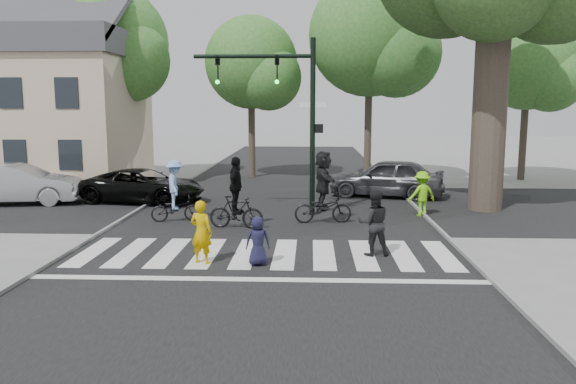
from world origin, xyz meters
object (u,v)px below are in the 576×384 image
(cyclist_right, at_px, (323,191))
(cyclist_mid, at_px, (236,199))
(pedestrian_adult, at_px, (374,223))
(car_silver, at_px, (18,184))
(pedestrian_woman, at_px, (201,232))
(pedestrian_child, at_px, (258,241))
(car_suv, at_px, (144,186))
(traffic_signal, at_px, (288,102))
(cyclist_left, at_px, (176,195))
(car_grey, at_px, (386,178))

(cyclist_right, bearing_deg, cyclist_mid, -160.75)
(pedestrian_adult, height_order, car_silver, pedestrian_adult)
(pedestrian_woman, height_order, cyclist_right, cyclist_right)
(pedestrian_child, bearing_deg, cyclist_right, -116.74)
(pedestrian_woman, distance_m, car_suv, 9.40)
(cyclist_right, bearing_deg, traffic_signal, 133.32)
(car_silver, bearing_deg, cyclist_left, -123.06)
(cyclist_left, height_order, car_grey, cyclist_left)
(traffic_signal, height_order, cyclist_left, traffic_signal)
(pedestrian_woman, relative_size, cyclist_right, 0.66)
(traffic_signal, xyz_separation_m, car_silver, (-10.48, 1.78, -3.12))
(car_suv, bearing_deg, car_grey, -68.27)
(cyclist_mid, xyz_separation_m, cyclist_right, (2.70, 0.94, 0.13))
(cyclist_left, bearing_deg, traffic_signal, 19.24)
(pedestrian_child, distance_m, car_grey, 11.32)
(pedestrian_child, xyz_separation_m, cyclist_left, (-3.17, 5.00, 0.29))
(cyclist_left, bearing_deg, cyclist_right, -0.13)
(cyclist_right, height_order, car_grey, cyclist_right)
(cyclist_left, xyz_separation_m, cyclist_mid, (2.11, -0.95, 0.03))
(car_grey, bearing_deg, pedestrian_child, -8.17)
(cyclist_left, relative_size, cyclist_mid, 0.92)
(pedestrian_adult, height_order, car_grey, pedestrian_adult)
(pedestrian_child, bearing_deg, pedestrian_adult, -168.85)
(car_grey, bearing_deg, pedestrian_woman, -14.47)
(pedestrian_woman, distance_m, cyclist_left, 5.22)
(pedestrian_adult, bearing_deg, pedestrian_child, 13.91)
(cyclist_mid, distance_m, car_grey, 8.39)
(pedestrian_child, relative_size, car_suv, 0.25)
(pedestrian_woman, relative_size, cyclist_left, 0.76)
(pedestrian_child, relative_size, cyclist_left, 0.58)
(traffic_signal, distance_m, car_suv, 7.02)
(pedestrian_adult, bearing_deg, traffic_signal, -71.28)
(pedestrian_adult, relative_size, cyclist_left, 0.82)
(traffic_signal, relative_size, cyclist_left, 2.95)
(pedestrian_child, xyz_separation_m, car_grey, (4.39, 10.43, 0.21))
(car_suv, height_order, car_grey, car_grey)
(car_suv, distance_m, car_grey, 9.87)
(pedestrian_woman, bearing_deg, car_silver, -23.37)
(traffic_signal, relative_size, pedestrian_child, 5.09)
(car_suv, relative_size, car_silver, 1.01)
(pedestrian_child, xyz_separation_m, cyclist_mid, (-1.06, 4.05, 0.32))
(cyclist_mid, xyz_separation_m, car_silver, (-8.98, 3.99, -0.14))
(car_grey, bearing_deg, car_suv, -64.86)
(pedestrian_adult, xyz_separation_m, cyclist_mid, (-3.89, 3.03, 0.07))
(traffic_signal, bearing_deg, car_grey, 46.60)
(traffic_signal, xyz_separation_m, pedestrian_child, (-0.44, -6.26, -3.31))
(pedestrian_woman, xyz_separation_m, cyclist_left, (-1.81, 4.90, 0.11))
(cyclist_left, distance_m, car_silver, 7.51)
(cyclist_mid, relative_size, cyclist_right, 0.95)
(pedestrian_child, height_order, car_silver, car_silver)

